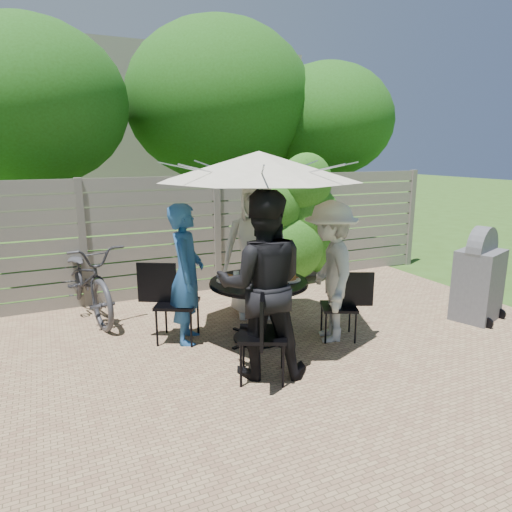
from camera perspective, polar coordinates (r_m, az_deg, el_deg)
name	(u,v)px	position (r m, az deg, el deg)	size (l,w,h in m)	color
backyard_envelope	(132,136)	(14.23, -15.23, 14.22)	(60.00, 60.00, 5.00)	#335219
patio_table	(259,299)	(5.36, 0.33, -5.39)	(1.48, 1.48, 0.74)	black
umbrella	(259,166)	(5.08, 0.35, 11.19)	(2.98, 2.98, 2.21)	silver
chair_back	(256,293)	(6.35, -0.01, -4.67)	(0.60, 0.70, 0.92)	black
person_back	(256,250)	(6.05, 0.02, 0.77)	(0.90, 0.59, 1.85)	silver
chair_left	(177,318)	(5.48, -9.90, -7.68)	(0.72, 0.62, 0.95)	black
person_left	(187,274)	(5.30, -8.67, -2.30)	(0.60, 0.39, 1.64)	#215392
chair_front	(262,352)	(4.54, 0.81, -11.97)	(0.62, 0.73, 0.96)	black
person_front	(262,285)	(4.44, 0.77, -3.70)	(0.90, 0.71, 1.86)	black
chair_right	(339,319)	(5.57, 10.38, -7.79)	(0.63, 0.53, 0.83)	black
person_right	(330,272)	(5.36, 9.24, -2.02)	(1.07, 0.62, 1.66)	beige
plate_back	(257,271)	(5.63, 0.19, -1.83)	(0.26, 0.26, 0.06)	white
plate_left	(228,279)	(5.28, -3.58, -2.87)	(0.26, 0.26, 0.06)	white
plate_front	(260,288)	(4.94, 0.50, -3.98)	(0.26, 0.26, 0.06)	white
plate_right	(290,278)	(5.31, 4.22, -2.79)	(0.26, 0.26, 0.06)	white
plate_extra	(276,286)	(5.01, 2.53, -3.75)	(0.24, 0.24, 0.06)	white
glass_back	(249,269)	(5.52, -0.86, -1.65)	(0.07, 0.07, 0.14)	silver
glass_left	(236,277)	(5.17, -2.50, -2.69)	(0.07, 0.07, 0.14)	silver
glass_front	(269,281)	(5.03, 1.65, -3.13)	(0.07, 0.07, 0.14)	silver
glass_right	(280,272)	(5.39, 3.05, -2.03)	(0.07, 0.07, 0.14)	silver
syrup_jug	(253,273)	(5.32, -0.33, -2.12)	(0.09, 0.09, 0.16)	#59280C
coffee_cup	(266,271)	(5.49, 1.28, -1.84)	(0.08, 0.08, 0.12)	#C6B293
bicycle	(86,279)	(6.54, -20.44, -2.74)	(0.69, 1.99, 1.04)	#333338
bbq_grill	(479,278)	(6.67, 26.07, -2.50)	(0.74, 0.66, 1.26)	#5C5C62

